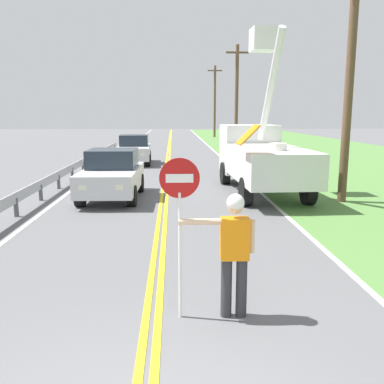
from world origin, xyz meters
TOP-DOWN VIEW (x-y plane):
  - grass_verge_right at (11.60, 20.00)m, footprint 16.00×110.00m
  - centerline_yellow_left at (-0.09, 20.00)m, footprint 0.11×110.00m
  - centerline_yellow_right at (0.09, 20.00)m, footprint 0.11×110.00m
  - edge_line_right at (3.60, 20.00)m, footprint 0.12×110.00m
  - edge_line_left at (-3.60, 20.00)m, footprint 0.12×110.00m
  - flagger_worker at (1.18, 2.67)m, footprint 1.09×0.25m
  - stop_sign_paddle at (0.41, 2.68)m, footprint 0.56×0.04m
  - utility_bucket_truck at (3.60, 12.67)m, footprint 2.67×6.88m
  - oncoming_sedan_nearest at (-1.80, 11.53)m, footprint 1.99×4.14m
  - oncoming_sedan_second at (-1.96, 21.80)m, footprint 2.03×4.16m
  - utility_pole_near at (6.00, 10.61)m, footprint 1.80×0.28m
  - utility_pole_mid at (5.46, 31.20)m, footprint 1.80×0.28m
  - utility_pole_far at (5.61, 50.43)m, footprint 1.80×0.28m
  - guardrail_left_shoulder at (-4.20, 14.67)m, footprint 0.10×32.00m

SIDE VIEW (x-z plane):
  - grass_verge_right at x=11.60m, z-range 0.00..0.01m
  - centerline_yellow_left at x=-0.09m, z-range 0.00..0.01m
  - centerline_yellow_right at x=0.09m, z-range 0.00..0.01m
  - edge_line_right at x=3.60m, z-range 0.00..0.01m
  - edge_line_left at x=-3.60m, z-range 0.00..0.01m
  - guardrail_left_shoulder at x=-4.20m, z-range 0.16..0.87m
  - oncoming_sedan_nearest at x=-1.80m, z-range -0.02..1.68m
  - oncoming_sedan_second at x=-1.96m, z-range -0.02..1.68m
  - flagger_worker at x=1.18m, z-range 0.13..1.96m
  - utility_bucket_truck at x=3.60m, z-range -1.54..4.39m
  - stop_sign_paddle at x=0.41m, z-range 0.54..2.87m
  - utility_pole_near at x=6.00m, z-range 0.18..8.39m
  - utility_pole_mid at x=5.46m, z-range 0.18..8.45m
  - utility_pole_far at x=5.61m, z-range 0.18..8.95m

